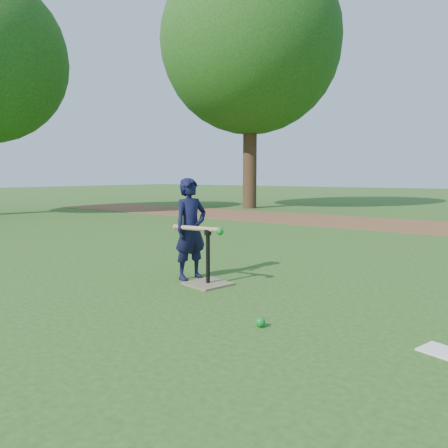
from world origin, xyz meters
The scene contains 8 objects.
ground centered at (0.00, 0.00, 0.00)m, with size 80.00×80.00×0.00m, color #285116.
dirt_strip centered at (0.00, 7.50, 0.01)m, with size 24.00×3.00×0.01m, color brown.
child centered at (-0.53, 0.28, 0.59)m, with size 0.43×0.28×1.18m, color black.
wiffle_ball_ground centered at (0.99, -0.65, 0.04)m, with size 0.08×0.08×0.08m, color #0C8524.
clipboard centered at (2.27, -0.35, 0.01)m, with size 0.30×0.23×0.01m, color white.
batting_tee centered at (-0.20, 0.17, 0.11)m, with size 0.51×0.51×0.61m.
swing_action centered at (-0.28, 0.15, 0.62)m, with size 0.67×0.14×0.08m.
tree_left centered at (-6.00, 10.00, 5.87)m, with size 6.40×6.40×9.08m.
Camera 1 is at (2.74, -3.54, 1.21)m, focal length 35.00 mm.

